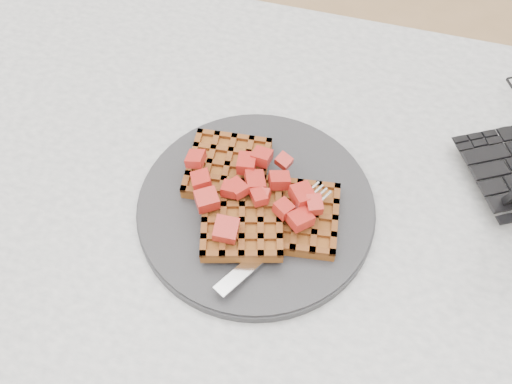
% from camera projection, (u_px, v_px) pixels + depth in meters
% --- Properties ---
extents(table, '(1.20, 0.80, 0.75)m').
position_uv_depth(table, '(308.00, 287.00, 0.75)').
color(table, silver).
rests_on(table, ground).
extents(plate, '(0.28, 0.28, 0.02)m').
position_uv_depth(plate, '(256.00, 207.00, 0.67)').
color(plate, '#252528').
rests_on(plate, table).
extents(waffles, '(0.20, 0.18, 0.03)m').
position_uv_depth(waffles, '(255.00, 201.00, 0.65)').
color(waffles, brown).
rests_on(waffles, plate).
extents(strawberry_pile, '(0.15, 0.15, 0.02)m').
position_uv_depth(strawberry_pile, '(256.00, 185.00, 0.63)').
color(strawberry_pile, '#8B0703').
rests_on(strawberry_pile, waffles).
extents(fork, '(0.11, 0.17, 0.02)m').
position_uv_depth(fork, '(281.00, 236.00, 0.63)').
color(fork, silver).
rests_on(fork, plate).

